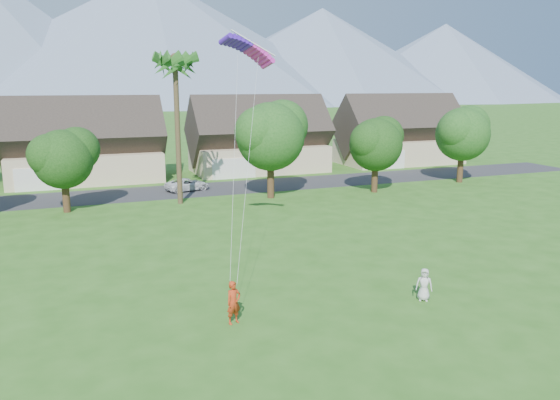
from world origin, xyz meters
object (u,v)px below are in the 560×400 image
parked_car (187,185)px  parafoil_kite (248,48)px  kite_flyer (234,302)px  watcher (424,284)px

parked_car → parafoil_kite: (-0.54, -21.18, 11.31)m
parafoil_kite → kite_flyer: bearing=-121.9°
parafoil_kite → watcher: bearing=-70.6°
kite_flyer → parked_car: kite_flyer is taller
kite_flyer → watcher: size_ratio=1.20×
kite_flyer → parked_car: bearing=63.3°
kite_flyer → parafoil_kite: size_ratio=0.57×
watcher → parked_car: size_ratio=0.37×
watcher → parked_car: bearing=132.8°
watcher → parafoil_kite: bearing=153.0°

